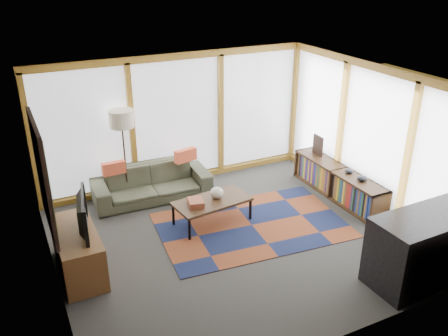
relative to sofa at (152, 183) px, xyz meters
name	(u,v)px	position (x,y,z in m)	size (l,w,h in m)	color
ground	(235,239)	(0.75, -1.95, -0.32)	(5.50, 5.50, 0.00)	#2D2D2A
room_envelope	(247,134)	(1.25, -1.39, 1.22)	(5.52, 5.02, 2.62)	#473E35
rug	(252,225)	(1.20, -1.71, -0.31)	(3.12, 2.00, 0.01)	brown
sofa	(152,183)	(0.00, 0.00, 0.00)	(2.17, 0.85, 0.63)	#333628
pillow_left	(114,168)	(-0.67, 0.02, 0.43)	(0.42, 0.12, 0.23)	#D75031
pillow_right	(186,155)	(0.70, 0.00, 0.44)	(0.44, 0.13, 0.24)	#D75031
floor_lamp	(125,156)	(-0.43, 0.15, 0.56)	(0.44, 0.44, 1.75)	#2E2216
coffee_table	(212,211)	(0.64, -1.31, -0.10)	(1.28, 0.64, 0.43)	black
book_stack	(196,203)	(0.33, -1.36, 0.16)	(0.24, 0.30, 0.10)	brown
vase	(217,193)	(0.75, -1.27, 0.21)	(0.23, 0.23, 0.20)	beige
bookshelf	(338,183)	(3.18, -1.48, -0.03)	(0.42, 2.31, 0.58)	black
bowl_a	(362,178)	(3.22, -2.06, 0.31)	(0.19, 0.19, 0.09)	black
bowl_b	(349,171)	(3.23, -1.70, 0.30)	(0.15, 0.15, 0.08)	black
shelf_picture	(318,145)	(3.24, -0.71, 0.45)	(0.04, 0.30, 0.39)	black
tv_console	(78,251)	(-1.67, -1.73, 0.02)	(0.56, 1.34, 0.67)	brown
television	(78,214)	(-1.60, -1.75, 0.62)	(0.94, 0.12, 0.54)	black
bar_counter	(424,248)	(2.65, -4.01, 0.19)	(1.59, 0.74, 1.01)	black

